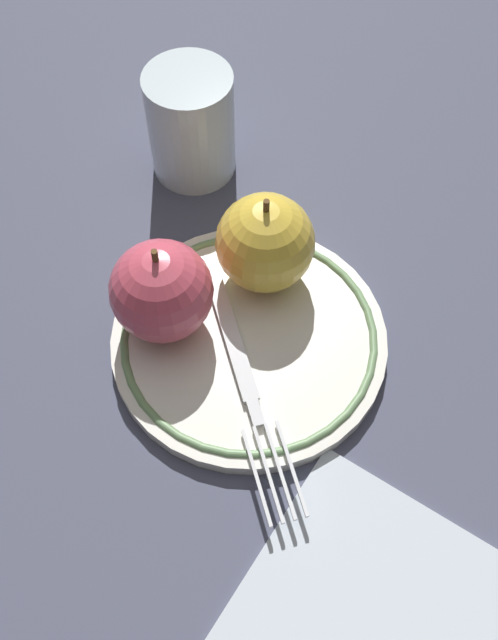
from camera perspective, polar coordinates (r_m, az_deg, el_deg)
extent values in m
plane|color=#43465A|center=(0.55, -0.07, 0.05)|extent=(2.00, 2.00, 0.00)
cylinder|color=silver|center=(0.53, 0.00, -1.63)|extent=(0.20, 0.20, 0.01)
torus|color=#6B905F|center=(0.52, 0.00, -1.31)|extent=(0.19, 0.19, 0.01)
sphere|color=gold|center=(0.52, 1.30, 6.19)|extent=(0.07, 0.07, 0.07)
cylinder|color=brown|center=(0.49, 1.39, 9.08)|extent=(0.00, 0.00, 0.01)
sphere|color=#C6465A|center=(0.50, -7.02, 2.32)|extent=(0.07, 0.07, 0.07)
cylinder|color=brown|center=(0.47, -7.54, 5.07)|extent=(0.00, 0.00, 0.01)
cube|color=silver|center=(0.52, -1.35, -1.34)|extent=(0.10, 0.07, 0.00)
cube|color=silver|center=(0.49, 0.55, -7.46)|extent=(0.02, 0.02, 0.00)
cube|color=silver|center=(0.48, 0.60, -12.44)|extent=(0.06, 0.04, 0.00)
cube|color=silver|center=(0.48, 1.54, -12.19)|extent=(0.06, 0.04, 0.00)
cube|color=silver|center=(0.48, 2.49, -11.93)|extent=(0.06, 0.04, 0.00)
cube|color=silver|center=(0.48, 3.42, -11.68)|extent=(0.06, 0.04, 0.00)
cylinder|color=silver|center=(0.61, -4.65, 15.34)|extent=(0.07, 0.07, 0.09)
cube|color=#B3BFCB|center=(0.48, 9.99, -21.70)|extent=(0.17, 0.17, 0.01)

